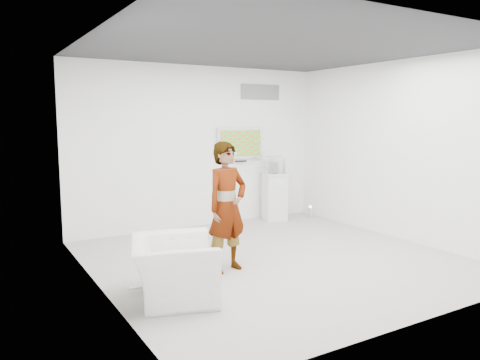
{
  "coord_description": "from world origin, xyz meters",
  "views": [
    {
      "loc": [
        -3.81,
        -5.43,
        2.04
      ],
      "look_at": [
        -0.24,
        0.6,
        1.11
      ],
      "focal_mm": 35.0,
      "sensor_mm": 36.0,
      "label": 1
    }
  ],
  "objects": [
    {
      "name": "armchair",
      "position": [
        -1.85,
        -0.65,
        0.34
      ],
      "size": [
        1.2,
        1.29,
        0.69
      ],
      "primitive_type": "imported",
      "rotation": [
        0.0,
        0.0,
        1.26
      ],
      "color": "white",
      "rests_on": "room"
    },
    {
      "name": "tv",
      "position": [
        0.85,
        2.45,
        1.55
      ],
      "size": [
        1.0,
        0.08,
        0.6
      ],
      "primitive_type": "cube",
      "color": "silver",
      "rests_on": "room"
    },
    {
      "name": "console",
      "position": [
        1.5,
        2.17,
        1.06
      ],
      "size": [
        0.08,
        0.17,
        0.22
      ],
      "primitive_type": "cube",
      "rotation": [
        0.0,
        0.0,
        0.18
      ],
      "color": "white",
      "rests_on": "pedestal"
    },
    {
      "name": "wii_remote",
      "position": [
        -0.63,
        0.11,
        1.56
      ],
      "size": [
        0.04,
        0.13,
        0.03
      ],
      "primitive_type": "cube",
      "rotation": [
        0.0,
        0.0,
        -0.05
      ],
      "color": "white",
      "rests_on": "person"
    },
    {
      "name": "person",
      "position": [
        -0.85,
        -0.09,
        0.87
      ],
      "size": [
        0.7,
        0.53,
        1.73
      ],
      "primitive_type": "imported",
      "rotation": [
        0.0,
        0.0,
        0.2
      ],
      "color": "white",
      "rests_on": "room"
    },
    {
      "name": "floor_uplight",
      "position": [
        2.24,
        1.96,
        0.12
      ],
      "size": [
        0.17,
        0.17,
        0.24
      ],
      "primitive_type": "cylinder",
      "rotation": [
        0.0,
        0.0,
        -0.12
      ],
      "color": "silver",
      "rests_on": "room"
    },
    {
      "name": "vitrine",
      "position": [
        1.5,
        2.17,
        1.12
      ],
      "size": [
        0.43,
        0.43,
        0.33
      ],
      "primitive_type": "cube",
      "rotation": [
        0.0,
        0.0,
        -0.37
      ],
      "color": "white",
      "rests_on": "pedestal"
    },
    {
      "name": "pedestal",
      "position": [
        1.5,
        2.17,
        0.48
      ],
      "size": [
        0.56,
        0.56,
        0.95
      ],
      "primitive_type": "cube",
      "rotation": [
        0.0,
        0.0,
        -0.24
      ],
      "color": "white",
      "rests_on": "room"
    },
    {
      "name": "logo_decal",
      "position": [
        1.35,
        2.49,
        2.55
      ],
      "size": [
        0.9,
        0.02,
        0.3
      ],
      "primitive_type": "cube",
      "color": "slate",
      "rests_on": "room"
    },
    {
      "name": "room",
      "position": [
        0.0,
        0.0,
        1.5
      ],
      "size": [
        5.01,
        5.01,
        3.0
      ],
      "color": "#AFA7A0",
      "rests_on": "ground"
    }
  ]
}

